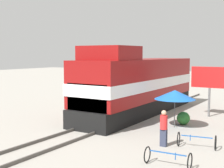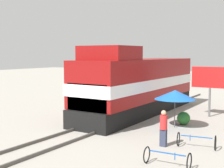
# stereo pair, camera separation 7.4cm
# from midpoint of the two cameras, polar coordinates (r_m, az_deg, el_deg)

# --- Properties ---
(ground_plane) EXTENTS (120.00, 120.00, 0.00)m
(ground_plane) POSITION_cam_midpoint_polar(r_m,az_deg,el_deg) (19.05, -1.12, -7.44)
(ground_plane) COLOR gray
(rail_near) EXTENTS (0.08, 33.40, 0.15)m
(rail_near) POSITION_cam_midpoint_polar(r_m,az_deg,el_deg) (19.42, -2.91, -6.96)
(rail_near) COLOR #4C4742
(rail_near) RESTS_ON ground_plane
(rail_far) EXTENTS (0.08, 33.40, 0.15)m
(rail_far) POSITION_cam_midpoint_polar(r_m,az_deg,el_deg) (18.66, 0.73, -7.48)
(rail_far) COLOR #4C4742
(rail_far) RESTS_ON ground_plane
(locomotive) EXTENTS (3.19, 13.26, 4.75)m
(locomotive) POSITION_cam_midpoint_polar(r_m,az_deg,el_deg) (22.12, 4.53, -0.17)
(locomotive) COLOR black
(locomotive) RESTS_ON ground_plane
(vendor_umbrella) EXTENTS (2.37, 2.37, 2.19)m
(vendor_umbrella) POSITION_cam_midpoint_polar(r_m,az_deg,el_deg) (18.37, 11.31, -1.92)
(vendor_umbrella) COLOR #4C4C4C
(vendor_umbrella) RESTS_ON ground_plane
(billboard_sign) EXTENTS (2.53, 0.12, 3.41)m
(billboard_sign) POSITION_cam_midpoint_polar(r_m,az_deg,el_deg) (22.11, 17.35, 0.78)
(billboard_sign) COLOR #595959
(billboard_sign) RESTS_ON ground_plane
(shrub_cluster) EXTENTS (0.79, 0.79, 0.79)m
(shrub_cluster) POSITION_cam_midpoint_polar(r_m,az_deg,el_deg) (19.45, 12.81, -6.11)
(shrub_cluster) COLOR #2D722D
(shrub_cluster) RESTS_ON ground_plane
(person_bystander) EXTENTS (0.34, 0.34, 1.69)m
(person_bystander) POSITION_cam_midpoint_polar(r_m,az_deg,el_deg) (14.68, 9.30, -7.74)
(person_bystander) COLOR #2D3347
(person_bystander) RESTS_ON ground_plane
(bicycle) EXTENTS (1.78, 0.93, 0.66)m
(bicycle) POSITION_cam_midpoint_polar(r_m,az_deg,el_deg) (14.91, 15.07, -9.95)
(bicycle) COLOR black
(bicycle) RESTS_ON ground_plane
(bicycle_spare) EXTENTS (1.77, 0.76, 0.66)m
(bicycle_spare) POSITION_cam_midpoint_polar(r_m,az_deg,el_deg) (12.34, 10.01, -13.13)
(bicycle_spare) COLOR black
(bicycle_spare) RESTS_ON ground_plane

